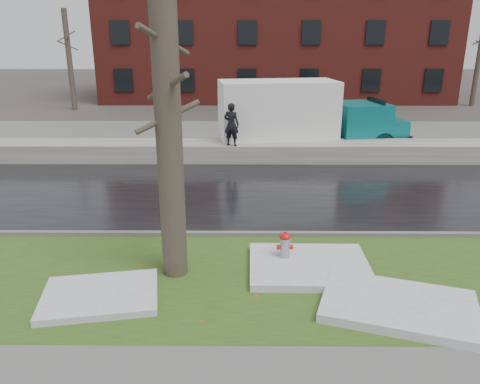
{
  "coord_description": "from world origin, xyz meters",
  "views": [
    {
      "loc": [
        -0.47,
        -10.02,
        4.98
      ],
      "look_at": [
        -0.55,
        1.66,
        1.0
      ],
      "focal_mm": 35.0,
      "sensor_mm": 36.0,
      "label": 1
    }
  ],
  "objects_px": {
    "fire_hydrant": "(285,246)",
    "tree": "(168,120)",
    "box_truck": "(300,115)",
    "worker": "(231,124)"
  },
  "relations": [
    {
      "from": "fire_hydrant",
      "to": "tree",
      "type": "bearing_deg",
      "value": -172.31
    },
    {
      "from": "tree",
      "to": "box_truck",
      "type": "xyz_separation_m",
      "value": [
        3.9,
        10.92,
        -1.72
      ]
    },
    {
      "from": "box_truck",
      "to": "worker",
      "type": "height_order",
      "value": "box_truck"
    },
    {
      "from": "fire_hydrant",
      "to": "tree",
      "type": "distance_m",
      "value": 3.8
    },
    {
      "from": "fire_hydrant",
      "to": "tree",
      "type": "relative_size",
      "value": 0.12
    },
    {
      "from": "fire_hydrant",
      "to": "box_truck",
      "type": "distance_m",
      "value": 10.66
    },
    {
      "from": "worker",
      "to": "fire_hydrant",
      "type": "bearing_deg",
      "value": 119.46
    },
    {
      "from": "box_truck",
      "to": "worker",
      "type": "xyz_separation_m",
      "value": [
        -2.9,
        -1.87,
        -0.05
      ]
    },
    {
      "from": "fire_hydrant",
      "to": "worker",
      "type": "distance_m",
      "value": 8.8
    },
    {
      "from": "worker",
      "to": "tree",
      "type": "bearing_deg",
      "value": 103.9
    }
  ]
}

